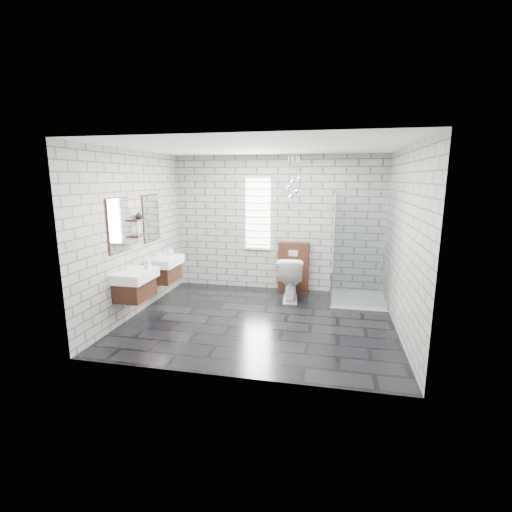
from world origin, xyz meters
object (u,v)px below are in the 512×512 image
(toilet, at_px, (290,278))
(shower_enclosure, at_px, (354,276))
(vanity_right, at_px, (163,262))
(cistern_panel, at_px, (293,267))
(vanity_left, at_px, (133,277))

(toilet, bearing_deg, shower_enclosure, 176.25)
(shower_enclosure, bearing_deg, toilet, -178.43)
(vanity_right, height_order, shower_enclosure, shower_enclosure)
(shower_enclosure, distance_m, toilet, 1.15)
(shower_enclosure, xyz_separation_m, toilet, (-1.15, -0.03, -0.09))
(cistern_panel, bearing_deg, toilet, -90.00)
(vanity_left, xyz_separation_m, toilet, (2.26, 1.67, -0.35))
(shower_enclosure, bearing_deg, vanity_right, -169.02)
(vanity_left, distance_m, toilet, 2.83)
(vanity_right, xyz_separation_m, shower_enclosure, (3.41, 0.66, -0.25))
(vanity_left, distance_m, vanity_right, 1.04)
(vanity_left, bearing_deg, shower_enclosure, 26.55)
(vanity_left, height_order, vanity_right, same)
(vanity_right, xyz_separation_m, toilet, (2.26, 0.63, -0.35))
(vanity_left, xyz_separation_m, vanity_right, (0.00, 1.04, 0.00))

